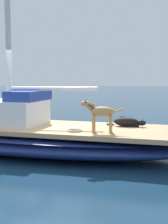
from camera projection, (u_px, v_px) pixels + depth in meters
ground_plane at (44, 152)px, 7.95m from camera, size 120.00×120.00×0.00m
sailboat_main at (43, 139)px, 7.91m from camera, size 3.68×7.55×0.66m
cabin_house at (3, 110)px, 8.17m from camera, size 1.75×2.43×0.84m
dog_black at (128, 122)px, 7.75m from camera, size 0.36×0.95×0.22m
dog_tan at (100, 113)px, 6.89m from camera, size 0.23×0.94×0.70m
deck_winch at (123, 121)px, 8.03m from camera, size 0.16×0.16×0.21m
coiled_rope at (75, 130)px, 7.05m from camera, size 0.32×0.32×0.04m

